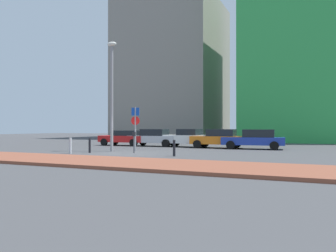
# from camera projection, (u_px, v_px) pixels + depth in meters

# --- Properties ---
(ground_plane) EXTENTS (120.00, 120.00, 0.00)m
(ground_plane) POSITION_uv_depth(u_px,v_px,m) (127.00, 153.00, 21.01)
(ground_plane) COLOR #424244
(sidewalk_brick) EXTENTS (40.00, 3.96, 0.14)m
(sidewalk_brick) POSITION_uv_depth(u_px,v_px,m) (67.00, 160.00, 15.90)
(sidewalk_brick) COLOR brown
(sidewalk_brick) RESTS_ON ground
(parked_car_red) EXTENTS (4.39, 2.04, 1.36)m
(parked_car_red) POSITION_uv_depth(u_px,v_px,m) (125.00, 137.00, 30.00)
(parked_car_red) COLOR red
(parked_car_red) RESTS_ON ground
(parked_car_silver) EXTENTS (4.39, 2.19, 1.49)m
(parked_car_silver) POSITION_uv_depth(u_px,v_px,m) (154.00, 137.00, 28.93)
(parked_car_silver) COLOR #B7BABF
(parked_car_silver) RESTS_ON ground
(parked_car_white) EXTENTS (4.06, 2.19, 1.50)m
(parked_car_white) POSITION_uv_depth(u_px,v_px,m) (187.00, 138.00, 27.79)
(parked_car_white) COLOR white
(parked_car_white) RESTS_ON ground
(parked_car_orange) EXTENTS (4.15, 2.14, 1.49)m
(parked_car_orange) POSITION_uv_depth(u_px,v_px,m) (218.00, 138.00, 26.36)
(parked_car_orange) COLOR orange
(parked_car_orange) RESTS_ON ground
(parked_car_blue) EXTENTS (4.68, 2.16, 1.48)m
(parked_car_blue) POSITION_uv_depth(u_px,v_px,m) (255.00, 139.00, 25.02)
(parked_car_blue) COLOR #1E389E
(parked_car_blue) RESTS_ON ground
(parking_sign_post) EXTENTS (0.59, 0.17, 3.02)m
(parking_sign_post) POSITION_uv_depth(u_px,v_px,m) (135.00, 123.00, 22.96)
(parking_sign_post) COLOR gray
(parking_sign_post) RESTS_ON ground
(parking_meter) EXTENTS (0.18, 0.14, 1.35)m
(parking_meter) POSITION_uv_depth(u_px,v_px,m) (134.00, 139.00, 21.10)
(parking_meter) COLOR #4C4C51
(parking_meter) RESTS_ON ground
(street_lamp) EXTENTS (0.70, 0.36, 7.46)m
(street_lamp) POSITION_uv_depth(u_px,v_px,m) (112.00, 87.00, 22.68)
(street_lamp) COLOR gray
(street_lamp) RESTS_ON ground
(traffic_bollard_near) EXTENTS (0.15, 0.15, 0.91)m
(traffic_bollard_near) POSITION_uv_depth(u_px,v_px,m) (174.00, 148.00, 18.78)
(traffic_bollard_near) COLOR black
(traffic_bollard_near) RESTS_ON ground
(traffic_bollard_mid) EXTENTS (0.15, 0.15, 0.92)m
(traffic_bollard_mid) POSITION_uv_depth(u_px,v_px,m) (90.00, 146.00, 21.39)
(traffic_bollard_mid) COLOR black
(traffic_bollard_mid) RESTS_ON ground
(traffic_bollard_far) EXTENTS (0.16, 0.16, 0.99)m
(traffic_bollard_far) POSITION_uv_depth(u_px,v_px,m) (70.00, 146.00, 20.63)
(traffic_bollard_far) COLOR #B7B7BC
(traffic_bollard_far) RESTS_ON ground
(building_colorful_midrise) EXTENTS (14.21, 15.41, 22.50)m
(building_colorful_midrise) POSITION_uv_depth(u_px,v_px,m) (308.00, 48.00, 40.55)
(building_colorful_midrise) COLOR green
(building_colorful_midrise) RESTS_ON ground
(building_under_construction) EXTENTS (14.27, 14.27, 20.56)m
(building_under_construction) POSITION_uv_depth(u_px,v_px,m) (173.00, 72.00, 51.45)
(building_under_construction) COLOR gray
(building_under_construction) RESTS_ON ground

